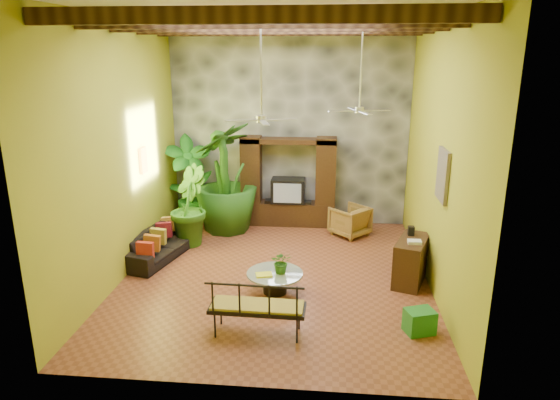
# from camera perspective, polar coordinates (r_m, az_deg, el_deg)

# --- Properties ---
(ground) EXTENTS (7.00, 7.00, 0.00)m
(ground) POSITION_cam_1_polar(r_m,az_deg,el_deg) (10.18, -0.51, -8.61)
(ground) COLOR brown
(ground) RESTS_ON ground
(ceiling) EXTENTS (6.00, 7.00, 0.02)m
(ceiling) POSITION_cam_1_polar(r_m,az_deg,el_deg) (9.23, -0.59, 20.71)
(ceiling) COLOR silver
(ceiling) RESTS_ON back_wall
(back_wall) EXTENTS (6.00, 0.02, 5.00)m
(back_wall) POSITION_cam_1_polar(r_m,az_deg,el_deg) (12.83, 1.10, 8.37)
(back_wall) COLOR gold
(back_wall) RESTS_ON ground
(left_wall) EXTENTS (0.02, 7.00, 5.00)m
(left_wall) POSITION_cam_1_polar(r_m,az_deg,el_deg) (10.15, -17.71, 5.38)
(left_wall) COLOR gold
(left_wall) RESTS_ON ground
(right_wall) EXTENTS (0.02, 7.00, 5.00)m
(right_wall) POSITION_cam_1_polar(r_m,az_deg,el_deg) (9.56, 17.70, 4.73)
(right_wall) COLOR gold
(right_wall) RESTS_ON ground
(stone_accent_wall) EXTENTS (5.98, 0.10, 4.98)m
(stone_accent_wall) POSITION_cam_1_polar(r_m,az_deg,el_deg) (12.77, 1.08, 8.34)
(stone_accent_wall) COLOR #3D3F45
(stone_accent_wall) RESTS_ON ground
(ceiling_beams) EXTENTS (5.95, 5.36, 0.22)m
(ceiling_beams) POSITION_cam_1_polar(r_m,az_deg,el_deg) (9.22, -0.58, 19.35)
(ceiling_beams) COLOR #3E2613
(ceiling_beams) RESTS_ON ceiling
(entertainment_center) EXTENTS (2.40, 0.55, 2.30)m
(entertainment_center) POSITION_cam_1_polar(r_m,az_deg,el_deg) (12.79, 0.94, 1.32)
(entertainment_center) COLOR black
(entertainment_center) RESTS_ON ground
(ceiling_fan_front) EXTENTS (1.28, 1.28, 1.86)m
(ceiling_fan_front) POSITION_cam_1_polar(r_m,az_deg,el_deg) (8.89, -2.14, 10.54)
(ceiling_fan_front) COLOR silver
(ceiling_fan_front) RESTS_ON ceiling
(ceiling_fan_back) EXTENTS (1.28, 1.28, 1.86)m
(ceiling_fan_back) POSITION_cam_1_polar(r_m,az_deg,el_deg) (10.42, 9.11, 11.25)
(ceiling_fan_back) COLOR silver
(ceiling_fan_back) RESTS_ON ceiling
(wall_art_mask) EXTENTS (0.06, 0.32, 0.55)m
(wall_art_mask) POSITION_cam_1_polar(r_m,az_deg,el_deg) (11.12, -15.38, 4.40)
(wall_art_mask) COLOR gold
(wall_art_mask) RESTS_ON left_wall
(wall_art_painting) EXTENTS (0.06, 0.70, 0.90)m
(wall_art_painting) POSITION_cam_1_polar(r_m,az_deg,el_deg) (9.02, 18.10, 2.71)
(wall_art_painting) COLOR #25508A
(wall_art_painting) RESTS_ON right_wall
(sofa) EXTENTS (1.27, 2.18, 0.60)m
(sofa) POSITION_cam_1_polar(r_m,az_deg,el_deg) (11.22, -13.68, -4.99)
(sofa) COLOR black
(sofa) RESTS_ON ground
(wicker_armchair) EXTENTS (1.12, 1.12, 0.73)m
(wicker_armchair) POSITION_cam_1_polar(r_m,az_deg,el_deg) (12.32, 7.98, -2.37)
(wicker_armchair) COLOR brown
(wicker_armchair) RESTS_ON ground
(tall_plant_a) EXTENTS (1.48, 1.32, 2.35)m
(tall_plant_a) POSITION_cam_1_polar(r_m,az_deg,el_deg) (12.85, -10.32, 2.09)
(tall_plant_a) COLOR #1A6019
(tall_plant_a) RESTS_ON ground
(tall_plant_b) EXTENTS (1.07, 1.21, 1.85)m
(tall_plant_b) POSITION_cam_1_polar(r_m,az_deg,el_deg) (11.70, -10.48, -0.64)
(tall_plant_b) COLOR #2F6A1C
(tall_plant_b) RESTS_ON ground
(tall_plant_c) EXTENTS (2.02, 2.02, 2.73)m
(tall_plant_c) POSITION_cam_1_polar(r_m,az_deg,el_deg) (12.34, -6.22, 2.57)
(tall_plant_c) COLOR #225516
(tall_plant_c) RESTS_ON ground
(coffee_table) EXTENTS (1.05, 1.05, 0.40)m
(coffee_table) POSITION_cam_1_polar(r_m,az_deg,el_deg) (9.41, -0.59, -9.10)
(coffee_table) COLOR black
(coffee_table) RESTS_ON ground
(centerpiece_plant) EXTENTS (0.41, 0.36, 0.43)m
(centerpiece_plant) POSITION_cam_1_polar(r_m,az_deg,el_deg) (9.27, 0.18, -7.09)
(centerpiece_plant) COLOR #295F19
(centerpiece_plant) RESTS_ON coffee_table
(yellow_tray) EXTENTS (0.34, 0.28, 0.03)m
(yellow_tray) POSITION_cam_1_polar(r_m,az_deg,el_deg) (9.24, -1.84, -8.54)
(yellow_tray) COLOR yellow
(yellow_tray) RESTS_ON coffee_table
(iron_bench) EXTENTS (1.54, 0.59, 0.57)m
(iron_bench) POSITION_cam_1_polar(r_m,az_deg,el_deg) (7.97, -2.67, -11.94)
(iron_bench) COLOR black
(iron_bench) RESTS_ON ground
(side_console) EXTENTS (0.84, 1.20, 0.88)m
(side_console) POSITION_cam_1_polar(r_m,az_deg,el_deg) (10.08, 14.74, -6.74)
(side_console) COLOR #372411
(side_console) RESTS_ON ground
(green_bin) EXTENTS (0.53, 0.46, 0.39)m
(green_bin) POSITION_cam_1_polar(r_m,az_deg,el_deg) (8.51, 15.66, -13.21)
(green_bin) COLOR #217C2C
(green_bin) RESTS_ON ground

